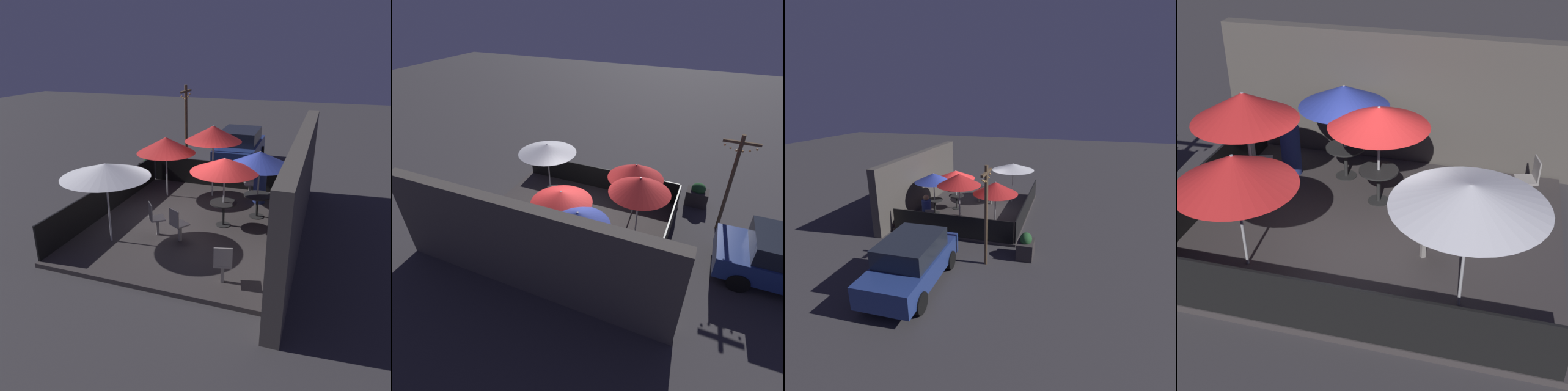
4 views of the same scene
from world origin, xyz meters
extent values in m
plane|color=#383538|center=(0.00, 0.00, 0.00)|extent=(60.00, 60.00, 0.00)
cube|color=#383333|center=(0.00, 0.00, 0.06)|extent=(6.81, 5.54, 0.12)
cube|color=#4C4742|center=(0.00, 3.00, 1.49)|extent=(8.41, 0.36, 2.97)
cube|color=black|center=(0.00, -2.73, 0.59)|extent=(6.61, 0.05, 0.95)
cube|color=black|center=(-3.36, 0.00, 0.59)|extent=(0.05, 5.34, 0.95)
cylinder|color=#B2B2B7|center=(-0.16, 0.95, 1.14)|extent=(0.05, 0.05, 2.03)
cone|color=red|center=(-0.16, 0.95, 1.96)|extent=(1.94, 1.94, 0.39)
cylinder|color=#B2B2B7|center=(-1.09, 1.76, 1.15)|extent=(0.05, 0.05, 2.06)
cone|color=#283893|center=(-1.09, 1.76, 1.97)|extent=(1.86, 1.86, 0.44)
cylinder|color=#B2B2B7|center=(-1.83, -1.54, 1.16)|extent=(0.05, 0.05, 2.08)
cone|color=red|center=(-1.83, -1.54, 1.94)|extent=(1.99, 1.99, 0.54)
cylinder|color=#B2B2B7|center=(-2.34, -0.04, 1.35)|extent=(0.05, 0.05, 2.47)
cone|color=red|center=(-2.34, -0.04, 2.33)|extent=(1.92, 1.92, 0.52)
cylinder|color=#B2B2B7|center=(1.77, -1.62, 1.20)|extent=(0.05, 0.05, 2.17)
cone|color=silver|center=(1.77, -1.62, 2.11)|extent=(2.28, 2.28, 0.35)
cylinder|color=black|center=(-0.16, 0.95, 0.13)|extent=(0.43, 0.43, 0.02)
cylinder|color=black|center=(-0.16, 0.95, 0.46)|extent=(0.08, 0.08, 0.69)
cylinder|color=black|center=(-0.16, 0.95, 0.82)|extent=(0.78, 0.78, 0.04)
cylinder|color=black|center=(-1.09, 1.76, 0.13)|extent=(0.46, 0.46, 0.02)
cylinder|color=black|center=(-1.09, 1.76, 0.46)|extent=(0.08, 0.08, 0.68)
cylinder|color=black|center=(-1.09, 1.76, 0.81)|extent=(0.83, 0.83, 0.04)
cube|color=gray|center=(-2.75, 1.20, 0.33)|extent=(0.10, 0.10, 0.42)
cube|color=gray|center=(-2.75, 1.20, 0.56)|extent=(0.51, 0.51, 0.04)
cube|color=gray|center=(-2.92, 1.14, 0.80)|extent=(0.16, 0.39, 0.44)
cube|color=gray|center=(1.16, 0.12, 0.35)|extent=(0.11, 0.11, 0.47)
cube|color=gray|center=(1.16, 0.12, 0.61)|extent=(0.55, 0.55, 0.04)
cube|color=gray|center=(1.31, 0.02, 0.85)|extent=(0.24, 0.35, 0.44)
cube|color=gray|center=(2.65, 1.71, 0.35)|extent=(0.10, 0.10, 0.46)
cube|color=gray|center=(2.65, 1.71, 0.60)|extent=(0.49, 0.49, 0.04)
cube|color=gray|center=(2.83, 1.76, 0.84)|extent=(0.13, 0.39, 0.44)
cube|color=gray|center=(1.02, -0.60, 0.36)|extent=(0.11, 0.11, 0.47)
cube|color=gray|center=(1.02, -0.60, 0.61)|extent=(0.56, 0.56, 0.04)
cube|color=gray|center=(1.13, -0.74, 0.85)|extent=(0.34, 0.27, 0.44)
cylinder|color=navy|center=(-2.27, 1.62, 0.66)|extent=(0.56, 0.56, 1.08)
sphere|color=#9E704C|center=(-2.27, 1.62, 1.33)|extent=(0.26, 0.26, 0.26)
cube|color=#332D2D|center=(-4.01, -3.25, 0.32)|extent=(0.84, 0.59, 0.64)
ellipsoid|color=#235128|center=(-4.01, -3.25, 0.73)|extent=(0.55, 0.44, 0.49)
cylinder|color=brown|center=(-4.91, -1.97, 1.81)|extent=(0.12, 0.12, 3.62)
cube|color=brown|center=(-4.91, -1.97, 3.37)|extent=(1.10, 0.08, 0.08)
sphere|color=#F4B260|center=(-5.36, -1.97, 3.22)|extent=(0.07, 0.07, 0.07)
sphere|color=#F4B260|center=(-5.18, -1.97, 3.14)|extent=(0.07, 0.07, 0.07)
sphere|color=#F4B260|center=(-5.00, -1.97, 3.10)|extent=(0.07, 0.07, 0.07)
sphere|color=#F4B260|center=(-4.81, -1.97, 3.10)|extent=(0.07, 0.07, 0.07)
sphere|color=#F4B260|center=(-4.63, -1.97, 3.14)|extent=(0.07, 0.07, 0.07)
sphere|color=#F4B260|center=(-4.45, -1.97, 3.22)|extent=(0.07, 0.07, 0.07)
cylinder|color=black|center=(-5.60, 0.75, 0.32)|extent=(0.65, 0.20, 0.64)
cylinder|color=black|center=(-5.55, -0.87, 0.32)|extent=(0.65, 0.20, 0.64)
camera|label=1|loc=(9.65, 3.53, 4.97)|focal=35.00mm
camera|label=2|loc=(-3.95, 7.77, 7.18)|focal=28.00mm
camera|label=3|loc=(-14.23, -4.54, 5.73)|focal=28.00mm
camera|label=4|loc=(2.07, -8.04, 6.02)|focal=50.00mm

